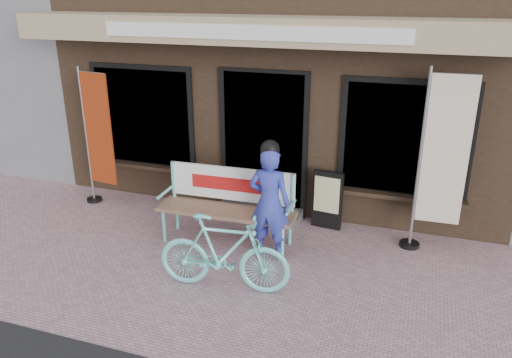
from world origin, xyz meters
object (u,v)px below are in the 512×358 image
(bicycle, at_px, (224,253))
(menu_stand, at_px, (327,199))
(bench, at_px, (229,200))
(person, at_px, (270,201))
(nobori_cream, at_px, (440,161))
(nobori_red, at_px, (97,136))

(bicycle, xyz_separation_m, menu_stand, (0.81, 1.93, -0.02))
(bench, xyz_separation_m, menu_stand, (1.20, 0.79, -0.15))
(person, distance_m, menu_stand, 1.22)
(bicycle, distance_m, menu_stand, 2.10)
(nobori_cream, bearing_deg, menu_stand, 170.49)
(bicycle, bearing_deg, bench, 12.25)
(person, distance_m, nobori_red, 3.13)
(person, bearing_deg, menu_stand, 63.75)
(person, xyz_separation_m, bicycle, (-0.26, -0.89, -0.31))
(bench, distance_m, bicycle, 1.21)
(bench, distance_m, nobori_cream, 2.76)
(bench, bearing_deg, nobori_red, 166.12)
(bench, distance_m, nobori_red, 2.47)
(nobori_red, relative_size, nobori_cream, 0.91)
(bench, distance_m, person, 0.72)
(person, xyz_separation_m, nobori_cream, (1.97, 0.84, 0.47))
(bicycle, xyz_separation_m, nobori_red, (-2.75, 1.65, 0.66))
(bicycle, bearing_deg, menu_stand, -29.30)
(bench, xyz_separation_m, nobori_red, (-2.36, 0.51, 0.53))
(nobori_red, xyz_separation_m, menu_stand, (3.56, 0.29, -0.68))
(bench, relative_size, bicycle, 1.23)
(nobori_red, relative_size, menu_stand, 2.53)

